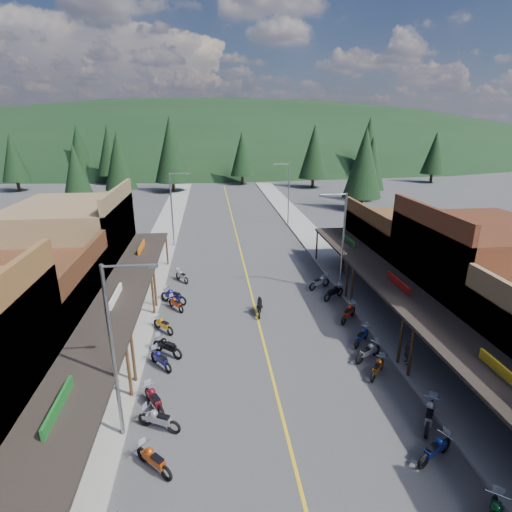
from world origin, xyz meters
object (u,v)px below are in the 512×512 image
object	(u,v)px
pine_2	(171,149)
pine_10	(119,160)
streetlight_0	(116,347)
bike_east_10	(334,292)
streetlight_2	(342,239)
pine_11	(364,162)
pine_5	(368,144)
shop_west_2	(28,312)
bike_west_6	(154,398)
bike_west_8	(167,346)
bike_east_9	(349,312)
bike_west_4	(154,459)
pedestrian_east_b	(341,266)
streetlight_1	(173,206)
shop_west_3	(76,247)
rider_on_bike	(259,307)
pine_6	(435,153)
pine_9	(371,163)
bike_east_11	(319,282)
pedestrian_east_a	(408,350)
bike_east_8	(362,335)
streetlight_3	(288,191)
bike_west_7	(161,359)
bike_west_10	(176,303)
bike_east_6	(378,367)
bike_west_12	(182,276)
shop_east_2	(474,276)
bike_west_11	(173,295)
bike_east_4	(435,448)
bike_east_7	(368,351)
bike_west_5	(159,419)
bike_east_5	(430,414)
pine_0	(13,157)
pine_3	(242,154)
pine_1	(109,150)
shop_east_3	(403,247)

from	to	relation	value
pine_2	pine_10	distance (m)	11.38
streetlight_0	bike_east_10	xyz separation A→B (m)	(13.16, 12.76, -3.85)
streetlight_2	pine_11	bearing A→B (deg)	66.49
streetlight_2	pine_5	distance (m)	69.57
shop_west_2	streetlight_2	world-z (taller)	streetlight_2
pine_2	bike_west_6	world-z (taller)	pine_2
bike_west_8	bike_east_9	distance (m)	12.33
streetlight_2	bike_west_4	xyz separation A→B (m)	(-12.48, -15.99, -3.88)
bike_west_8	pedestrian_east_b	world-z (taller)	pedestrian_east_b
streetlight_1	bike_east_10	world-z (taller)	streetlight_1
shop_west_3	rider_on_bike	distance (m)	15.67
pine_6	pine_9	distance (m)	29.07
pine_10	bike_east_11	size ratio (longest dim) A/B	5.45
pine_2	pedestrian_east_a	size ratio (longest dim) A/B	7.98
bike_east_8	bike_east_11	xyz separation A→B (m)	(-0.33, 8.64, 0.04)
streetlight_3	streetlight_0	bearing A→B (deg)	-111.12
streetlight_0	bike_west_7	distance (m)	6.44
pine_5	bike_west_7	xyz separation A→B (m)	(-40.03, -72.96, -7.43)
bike_west_10	bike_east_10	size ratio (longest dim) A/B	0.87
pine_10	bike_west_4	size ratio (longest dim) A/B	5.74
pine_11	bike_east_9	world-z (taller)	pine_11
bike_east_6	bike_east_11	bearing A→B (deg)	130.81
bike_west_8	bike_west_12	bearing A→B (deg)	38.68
shop_east_2	bike_west_11	bearing A→B (deg)	163.99
shop_west_3	bike_east_9	bearing A→B (deg)	-21.99
bike_east_4	pedestrian_east_a	xyz separation A→B (m)	(1.98, 6.40, 0.44)
bike_west_10	pedestrian_east_b	bearing A→B (deg)	-15.31
shop_west_2	pine_10	xyz separation A→B (m)	(-4.25, 48.30, 4.25)
bike_east_7	pedestrian_east_b	world-z (taller)	pedestrian_east_b
pine_9	pine_10	distance (m)	42.30
bike_east_9	bike_east_8	bearing A→B (deg)	-52.77
bike_east_11	bike_west_5	bearing A→B (deg)	-66.88
streetlight_0	pine_6	distance (m)	87.80
shop_west_3	pine_2	xyz separation A→B (m)	(3.78, 46.70, 4.47)
shop_west_2	bike_east_5	distance (m)	22.03
bike_east_7	bike_east_10	bearing A→B (deg)	146.74
shop_west_3	bike_east_9	size ratio (longest dim) A/B	4.95
pine_0	bike_west_10	size ratio (longest dim) A/B	5.87
pine_0	pine_3	size ratio (longest dim) A/B	1.00
pine_9	bike_west_7	size ratio (longest dim) A/B	5.50
bike_east_10	pine_6	bearing A→B (deg)	111.07
bike_west_7	pine_3	bearing A→B (deg)	43.04
pine_2	bike_west_7	distance (m)	59.56
pine_1	pine_5	xyz separation A→B (m)	(58.00, 2.00, 0.75)
pine_9	shop_east_3	bearing A→B (deg)	-106.91
bike_east_9	rider_on_bike	size ratio (longest dim) A/B	1.11
pine_5	pine_6	world-z (taller)	pine_5
shop_east_2	bike_east_9	size ratio (longest dim) A/B	4.95
bike_east_10	bike_east_9	bearing A→B (deg)	-34.71
shop_east_2	pine_10	bearing A→B (deg)	123.35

